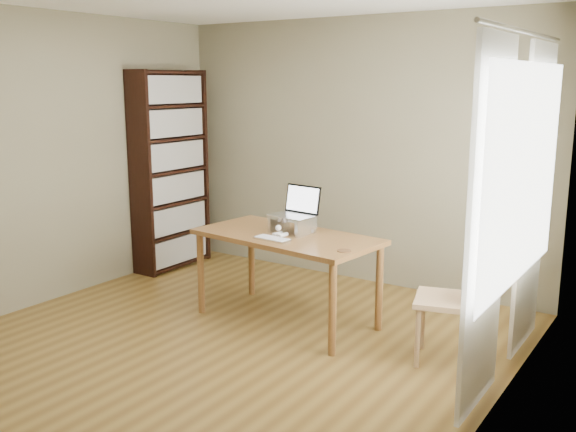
# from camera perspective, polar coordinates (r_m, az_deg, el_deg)

# --- Properties ---
(room) EXTENTS (4.04, 4.54, 2.64)m
(room) POSITION_cam_1_polar(r_m,az_deg,el_deg) (4.55, -6.97, 3.19)
(room) COLOR brown
(room) RESTS_ON ground
(bookshelf) EXTENTS (0.30, 0.90, 2.10)m
(bookshelf) POSITION_cam_1_polar(r_m,az_deg,el_deg) (6.96, -10.40, 3.98)
(bookshelf) COLOR black
(bookshelf) RESTS_ON ground
(curtains) EXTENTS (0.03, 1.90, 2.25)m
(curtains) POSITION_cam_1_polar(r_m,az_deg,el_deg) (4.40, 19.33, 0.58)
(curtains) COLOR white
(curtains) RESTS_ON ground
(desk) EXTENTS (1.60, 0.92, 0.75)m
(desk) POSITION_cam_1_polar(r_m,az_deg,el_deg) (5.29, -0.11, -2.57)
(desk) COLOR brown
(desk) RESTS_ON ground
(laptop_stand) EXTENTS (0.32, 0.25, 0.13)m
(laptop_stand) POSITION_cam_1_polar(r_m,az_deg,el_deg) (5.31, 0.37, -0.61)
(laptop_stand) COLOR silver
(laptop_stand) RESTS_ON desk
(laptop) EXTENTS (0.38, 0.33, 0.25)m
(laptop) POSITION_cam_1_polar(r_m,az_deg,el_deg) (5.34, 0.73, 0.68)
(laptop) COLOR silver
(laptop) RESTS_ON laptop_stand
(keyboard) EXTENTS (0.31, 0.15, 0.02)m
(keyboard) POSITION_cam_1_polar(r_m,az_deg,el_deg) (5.08, -1.41, -2.04)
(keyboard) COLOR silver
(keyboard) RESTS_ON desk
(coaster) EXTENTS (0.11, 0.11, 0.01)m
(coaster) POSITION_cam_1_polar(r_m,az_deg,el_deg) (4.77, 5.02, -3.10)
(coaster) COLOR brown
(coaster) RESTS_ON desk
(cat) EXTENTS (0.26, 0.49, 0.16)m
(cat) POSITION_cam_1_polar(r_m,az_deg,el_deg) (5.34, 0.66, -0.71)
(cat) COLOR #433C35
(cat) RESTS_ON desk
(chair) EXTENTS (0.53, 0.53, 0.97)m
(chair) POSITION_cam_1_polar(r_m,az_deg,el_deg) (4.69, 14.79, -6.68)
(chair) COLOR tan
(chair) RESTS_ON ground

